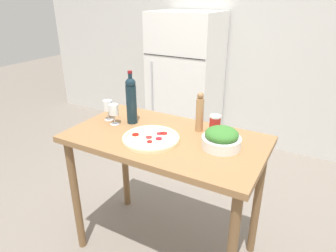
# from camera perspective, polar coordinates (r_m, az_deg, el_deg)

# --- Properties ---
(ground_plane) EXTENTS (14.00, 14.00, 0.00)m
(ground_plane) POSITION_cam_1_polar(r_m,az_deg,el_deg) (2.49, -0.43, -22.06)
(ground_plane) COLOR slate
(wall_back) EXTENTS (6.40, 0.08, 2.60)m
(wall_back) POSITION_cam_1_polar(r_m,az_deg,el_deg) (3.75, 16.11, 15.39)
(wall_back) COLOR silver
(wall_back) RESTS_ON ground_plane
(refrigerator) EXTENTS (0.77, 0.69, 1.62)m
(refrigerator) POSITION_cam_1_polar(r_m,az_deg,el_deg) (3.71, 3.39, 8.45)
(refrigerator) COLOR white
(refrigerator) RESTS_ON ground_plane
(prep_counter) EXTENTS (1.27, 0.71, 0.95)m
(prep_counter) POSITION_cam_1_polar(r_m,az_deg,el_deg) (1.99, -0.50, -5.48)
(prep_counter) COLOR olive
(prep_counter) RESTS_ON ground_plane
(wine_bottle) EXTENTS (0.07, 0.07, 0.37)m
(wine_bottle) POSITION_cam_1_polar(r_m,az_deg,el_deg) (2.09, -7.01, 5.04)
(wine_bottle) COLOR #142833
(wine_bottle) RESTS_ON prep_counter
(wine_glass_near) EXTENTS (0.07, 0.07, 0.15)m
(wine_glass_near) POSITION_cam_1_polar(r_m,az_deg,el_deg) (2.11, -10.25, 2.90)
(wine_glass_near) COLOR silver
(wine_glass_near) RESTS_ON prep_counter
(wine_glass_far) EXTENTS (0.07, 0.07, 0.15)m
(wine_glass_far) POSITION_cam_1_polar(r_m,az_deg,el_deg) (2.19, -11.39, 3.65)
(wine_glass_far) COLOR silver
(wine_glass_far) RESTS_ON prep_counter
(pepper_mill) EXTENTS (0.05, 0.05, 0.27)m
(pepper_mill) POSITION_cam_1_polar(r_m,az_deg,el_deg) (1.97, 6.07, 2.55)
(pepper_mill) COLOR #AD7F51
(pepper_mill) RESTS_ON prep_counter
(salad_bowl) EXTENTS (0.23, 0.23, 0.13)m
(salad_bowl) POSITION_cam_1_polar(r_m,az_deg,el_deg) (1.80, 10.15, -2.36)
(salad_bowl) COLOR white
(salad_bowl) RESTS_ON prep_counter
(homemade_pizza) EXTENTS (0.36, 0.36, 0.03)m
(homemade_pizza) POSITION_cam_1_polar(r_m,az_deg,el_deg) (1.87, -3.26, -2.37)
(homemade_pizza) COLOR beige
(homemade_pizza) RESTS_ON prep_counter
(salt_canister) EXTENTS (0.07, 0.07, 0.13)m
(salt_canister) POSITION_cam_1_polar(r_m,az_deg,el_deg) (1.96, 8.91, 0.20)
(salt_canister) COLOR #B2231E
(salt_canister) RESTS_ON prep_counter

